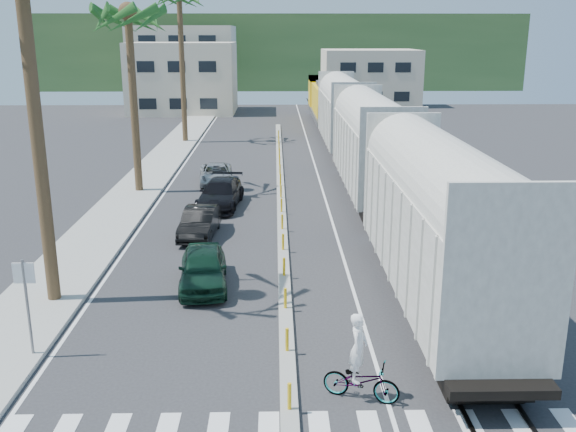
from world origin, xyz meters
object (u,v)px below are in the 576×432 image
object	(u,v)px
street_sign	(26,294)
car_lead	(203,268)
cyclist	(361,373)
car_second	(200,222)

from	to	relation	value
street_sign	car_lead	world-z (taller)	street_sign
street_sign	cyclist	distance (m)	9.49
car_second	cyclist	xyz separation A→B (m)	(5.59, -13.78, 0.07)
car_second	cyclist	bearing A→B (deg)	-63.76
car_lead	cyclist	world-z (taller)	cyclist
street_sign	car_second	distance (m)	12.03
car_lead	cyclist	bearing A→B (deg)	-63.17
street_sign	cyclist	xyz separation A→B (m)	(9.11, -2.35, -1.23)
car_second	cyclist	size ratio (longest dim) A/B	1.70
car_second	car_lead	bearing A→B (deg)	-78.37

